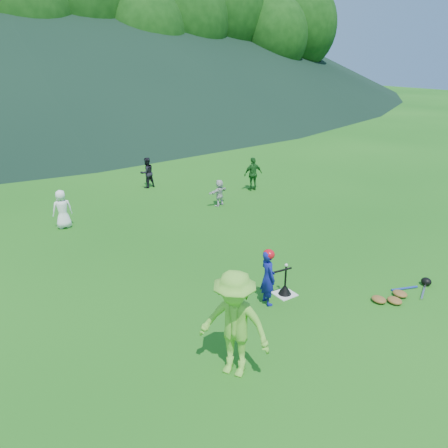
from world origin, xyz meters
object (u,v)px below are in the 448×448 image
fielder_a (62,209)px  fielder_c (253,174)px  batter_child (268,277)px  batting_tee (285,289)px  equipment_pile (401,294)px  home_plate (285,294)px  fielder_d (219,193)px  fielder_b (147,173)px  adult_coach (234,325)px

fielder_a → fielder_c: (7.36, -0.02, 0.06)m
batter_child → batting_tee: bearing=-72.7°
equipment_pile → home_plate: bearing=144.6°
fielder_d → fielder_b: bearing=-86.7°
home_plate → equipment_pile: (2.12, -1.50, 0.06)m
fielder_d → equipment_pile: 7.57m
batter_child → fielder_b: bearing=2.3°
adult_coach → fielder_a: adult_coach is taller
fielder_b → equipment_pile: size_ratio=0.68×
batting_tee → fielder_d: bearing=70.5°
adult_coach → fielder_b: size_ratio=1.56×
batter_child → fielder_d: bearing=-12.8°
fielder_c → fielder_d: bearing=28.9°
batting_tee → equipment_pile: 2.59m
fielder_b → fielder_c: bearing=133.3°
batting_tee → fielder_b: bearing=84.4°
home_plate → fielder_d: size_ratio=0.47×
batter_child → fielder_a: bearing=30.9°
adult_coach → fielder_c: size_ratio=1.44×
fielder_d → equipment_pile: bearing=74.0°
adult_coach → fielder_a: bearing=152.0°
fielder_b → fielder_d: 3.72m
adult_coach → fielder_d: (4.58, 7.56, -0.48)m
home_plate → fielder_d: (2.15, 6.06, 0.47)m
batter_child → adult_coach: (-1.87, -1.44, 0.33)m
fielder_a → equipment_pile: fielder_a is taller
fielder_a → fielder_b: fielder_b is taller
home_plate → fielder_b: bearing=84.4°
fielder_d → batting_tee: 6.44m
adult_coach → batting_tee: bearing=89.3°
batting_tee → fielder_a: bearing=114.0°
fielder_c → fielder_d: fielder_c is taller
fielder_a → fielder_b: 4.81m
batter_child → batting_tee: size_ratio=1.84×
fielder_d → equipment_pile: fielder_d is taller
fielder_a → home_plate: bearing=116.7°
home_plate → batter_child: size_ratio=0.36×
home_plate → fielder_b: (0.94, 9.57, 0.61)m
fielder_d → equipment_pile: (-0.03, -7.56, -0.41)m
batter_child → equipment_pile: (2.68, -1.44, -0.56)m
batter_child → equipment_pile: 3.09m
adult_coach → equipment_pile: adult_coach is taller
fielder_d → equipment_pile: size_ratio=0.53×
fielder_a → equipment_pile: 9.92m
batting_tee → equipment_pile: bearing=-35.4°
batter_child → batting_tee: 0.75m
batter_child → fielder_c: 8.49m
home_plate → adult_coach: 3.01m
home_plate → equipment_pile: size_ratio=0.25×
fielder_c → fielder_a: bearing=7.1°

